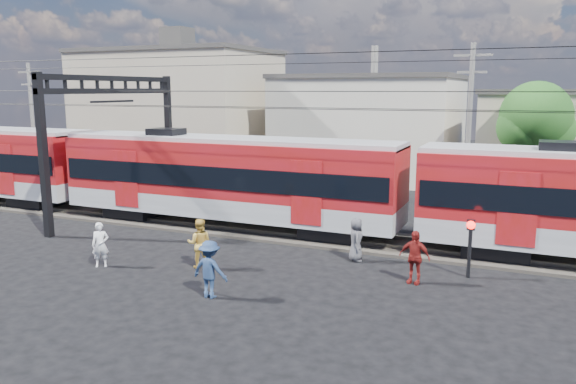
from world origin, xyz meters
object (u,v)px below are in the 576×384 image
Objects in this scene: pedestrian_a at (100,245)px; commuter_train at (231,176)px; crossing_signal at (470,238)px; pedestrian_c at (210,269)px.

commuter_train is at bearing 42.57° from pedestrian_a.
crossing_signal is at bearing -15.07° from commuter_train.
pedestrian_c is at bearing -46.59° from pedestrian_a.
pedestrian_c is at bearing -144.45° from crossing_signal.
pedestrian_c is (3.67, -7.94, -1.51)m from commuter_train.
commuter_train is 31.10× the size of pedestrian_a.
crossing_signal is (10.73, -2.89, -1.00)m from commuter_train.
commuter_train is 7.21m from pedestrian_a.
crossing_signal is at bearing -16.92° from pedestrian_a.
commuter_train is at bearing -62.94° from pedestrian_c.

